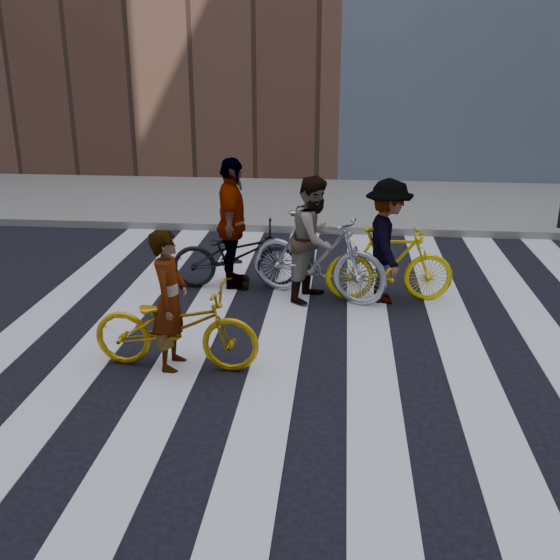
# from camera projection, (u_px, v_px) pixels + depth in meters

# --- Properties ---
(ground) EXTENTS (100.00, 100.00, 0.00)m
(ground) POSITION_uv_depth(u_px,v_px,m) (325.00, 341.00, 8.14)
(ground) COLOR black
(ground) RESTS_ON ground
(sidewalk_far) EXTENTS (100.00, 5.00, 0.15)m
(sidewalk_far) POSITION_uv_depth(u_px,v_px,m) (336.00, 203.00, 15.16)
(sidewalk_far) COLOR gray
(sidewalk_far) RESTS_ON ground
(zebra_crosswalk) EXTENTS (8.25, 10.00, 0.01)m
(zebra_crosswalk) POSITION_uv_depth(u_px,v_px,m) (325.00, 340.00, 8.14)
(zebra_crosswalk) COLOR silver
(zebra_crosswalk) RESTS_ON ground
(bike_yellow_left) EXTENTS (1.92, 0.74, 0.99)m
(bike_yellow_left) POSITION_uv_depth(u_px,v_px,m) (176.00, 326.00, 7.31)
(bike_yellow_left) COLOR #C4920A
(bike_yellow_left) RESTS_ON ground
(bike_silver_mid) EXTENTS (2.17, 1.36, 1.26)m
(bike_silver_mid) POSITION_uv_depth(u_px,v_px,m) (318.00, 257.00, 9.34)
(bike_silver_mid) COLOR #B3B4BE
(bike_silver_mid) RESTS_ON ground
(bike_yellow_right) EXTENTS (1.85, 0.67, 1.09)m
(bike_yellow_right) POSITION_uv_depth(u_px,v_px,m) (390.00, 264.00, 9.27)
(bike_yellow_right) COLOR yellow
(bike_yellow_right) RESTS_ON ground
(bike_dark_rear) EXTENTS (1.98, 0.88, 1.01)m
(bike_dark_rear) POSITION_uv_depth(u_px,v_px,m) (236.00, 255.00, 9.84)
(bike_dark_rear) COLOR black
(bike_dark_rear) RESTS_ON ground
(rider_left) EXTENTS (0.41, 0.60, 1.61)m
(rider_left) POSITION_uv_depth(u_px,v_px,m) (170.00, 301.00, 7.21)
(rider_left) COLOR slate
(rider_left) RESTS_ON ground
(rider_mid) EXTENTS (0.96, 1.06, 1.79)m
(rider_mid) POSITION_uv_depth(u_px,v_px,m) (315.00, 239.00, 9.25)
(rider_mid) COLOR slate
(rider_mid) RESTS_ON ground
(rider_right) EXTENTS (0.75, 1.19, 1.76)m
(rider_right) POSITION_uv_depth(u_px,v_px,m) (387.00, 242.00, 9.16)
(rider_right) COLOR slate
(rider_right) RESTS_ON ground
(rider_rear) EXTENTS (0.61, 1.20, 1.96)m
(rider_rear) POSITION_uv_depth(u_px,v_px,m) (232.00, 224.00, 9.68)
(rider_rear) COLOR slate
(rider_rear) RESTS_ON ground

